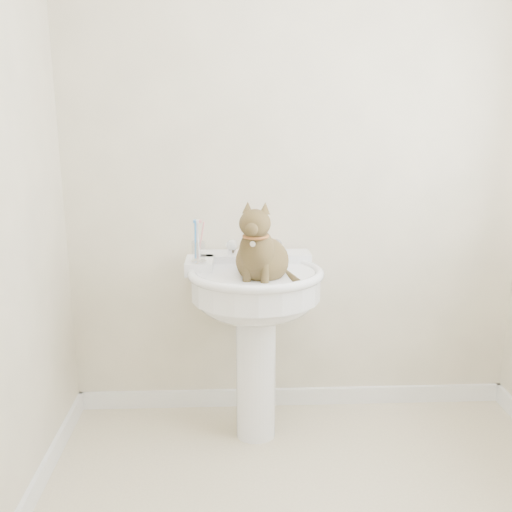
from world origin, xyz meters
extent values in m
cube|color=white|center=(0.00, 1.09, 0.04)|extent=(2.20, 0.02, 0.09)
cylinder|color=white|center=(-0.20, 0.80, 0.32)|extent=(0.18, 0.18, 0.64)
cylinder|color=white|center=(-0.20, 0.80, 0.74)|extent=(0.57, 0.57, 0.12)
ellipsoid|color=white|center=(-0.20, 0.80, 0.68)|extent=(0.52, 0.45, 0.20)
torus|color=white|center=(-0.20, 0.80, 0.80)|extent=(0.60, 0.60, 0.04)
cube|color=white|center=(-0.20, 1.00, 0.81)|extent=(0.53, 0.14, 0.06)
cube|color=white|center=(-0.46, 0.89, 0.81)|extent=(0.12, 0.19, 0.06)
cylinder|color=silver|center=(-0.20, 0.96, 0.86)|extent=(0.05, 0.05, 0.05)
cylinder|color=silver|center=(-0.20, 0.91, 0.89)|extent=(0.04, 0.04, 0.14)
sphere|color=white|center=(-0.31, 0.98, 0.88)|extent=(0.06, 0.06, 0.06)
sphere|color=white|center=(-0.09, 0.98, 0.88)|extent=(0.06, 0.06, 0.06)
cube|color=orange|center=(-0.18, 1.05, 0.86)|extent=(0.10, 0.08, 0.03)
cylinder|color=silver|center=(-0.46, 0.83, 0.85)|extent=(0.07, 0.07, 0.01)
cylinder|color=white|center=(-0.46, 0.83, 0.89)|extent=(0.06, 0.06, 0.09)
cylinder|color=#338AE7|center=(-0.47, 0.83, 0.94)|extent=(0.01, 0.01, 0.17)
cylinder|color=white|center=(-0.46, 0.83, 0.94)|extent=(0.01, 0.01, 0.17)
cylinder|color=#DA8587|center=(-0.44, 0.83, 0.94)|extent=(0.01, 0.01, 0.17)
ellipsoid|color=brown|center=(-0.19, 0.76, 0.87)|extent=(0.23, 0.26, 0.21)
ellipsoid|color=brown|center=(-0.19, 0.67, 0.93)|extent=(0.15, 0.14, 0.19)
ellipsoid|color=brown|center=(-0.19, 0.64, 1.05)|extent=(0.13, 0.12, 0.12)
cone|color=brown|center=(-0.22, 0.66, 1.11)|extent=(0.05, 0.05, 0.05)
cone|color=brown|center=(-0.15, 0.66, 1.11)|extent=(0.05, 0.05, 0.05)
cylinder|color=brown|center=(-0.07, 0.78, 0.80)|extent=(0.03, 0.03, 0.24)
torus|color=brown|center=(-0.19, 0.65, 1.00)|extent=(0.11, 0.11, 0.01)
camera|label=1|loc=(-0.31, -1.60, 1.48)|focal=40.00mm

